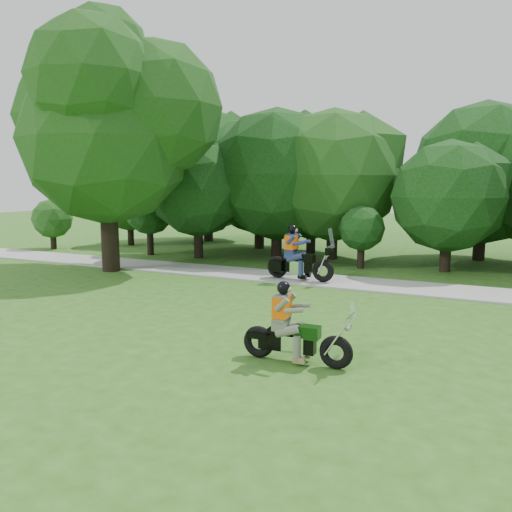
% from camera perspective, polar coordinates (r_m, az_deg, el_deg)
% --- Properties ---
extents(ground, '(100.00, 100.00, 0.00)m').
position_cam_1_polar(ground, '(9.67, 6.20, -12.36)').
color(ground, '#345518').
rests_on(ground, ground).
extents(walkway, '(60.00, 2.20, 0.06)m').
position_cam_1_polar(walkway, '(17.16, 14.99, -3.34)').
color(walkway, '#969691').
rests_on(walkway, ground).
extents(tree_line, '(39.71, 12.17, 7.72)m').
position_cam_1_polar(tree_line, '(23.08, 22.42, 8.21)').
color(tree_line, black).
rests_on(tree_line, ground).
extents(big_tree_west, '(8.64, 6.56, 9.96)m').
position_cam_1_polar(big_tree_west, '(20.60, -16.28, 14.52)').
color(big_tree_west, black).
rests_on(big_tree_west, ground).
extents(chopper_motorcycle, '(2.20, 0.59, 1.57)m').
position_cam_1_polar(chopper_motorcycle, '(9.63, 4.02, -8.76)').
color(chopper_motorcycle, black).
rests_on(chopper_motorcycle, ground).
extents(touring_motorcycle, '(2.52, 0.79, 1.92)m').
position_cam_1_polar(touring_motorcycle, '(17.49, 4.56, -0.44)').
color(touring_motorcycle, black).
rests_on(touring_motorcycle, walkway).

